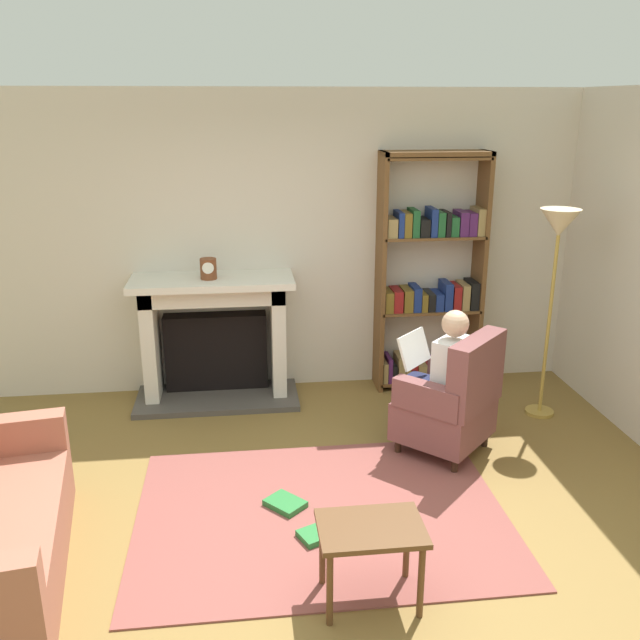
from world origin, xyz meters
name	(u,v)px	position (x,y,z in m)	size (l,w,h in m)	color
ground	(327,543)	(0.00, 0.00, 0.00)	(14.00, 14.00, 0.00)	olive
back_wall	(291,244)	(0.00, 2.55, 1.35)	(5.60, 0.10, 2.70)	beige
area_rug	(321,514)	(0.00, 0.30, 0.01)	(2.40, 1.80, 0.01)	brown
fireplace	(215,334)	(-0.71, 2.30, 0.60)	(1.44, 0.64, 1.13)	#4C4742
mantel_clock	(208,269)	(-0.74, 2.20, 1.22)	(0.14, 0.14, 0.18)	brown
bookshelf	(431,280)	(1.25, 2.33, 1.03)	(0.96, 0.32, 2.17)	brown
armchair_reading	(452,402)	(1.08, 1.02, 0.42)	(0.89, 0.89, 0.97)	#331E14
seated_reader	(440,374)	(1.00, 1.10, 0.62)	(0.58, 0.58, 1.14)	white
side_table	(371,538)	(0.16, -0.52, 0.39)	(0.56, 0.39, 0.47)	brown
scattered_books	(327,521)	(0.02, 0.18, 0.03)	(0.81, 0.64, 0.04)	#267233
floor_lamp	(558,242)	(2.06, 1.59, 1.51)	(0.32, 0.32, 1.77)	#B7933F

